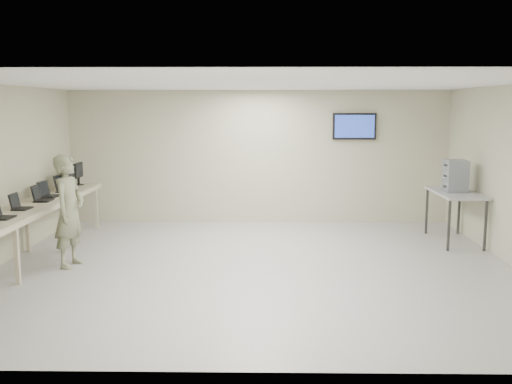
{
  "coord_description": "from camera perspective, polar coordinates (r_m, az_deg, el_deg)",
  "views": [
    {
      "loc": [
        0.14,
        -8.52,
        2.47
      ],
      "look_at": [
        0.0,
        0.2,
        1.15
      ],
      "focal_mm": 40.0,
      "sensor_mm": 36.0,
      "label": 1
    }
  ],
  "objects": [
    {
      "name": "room",
      "position": [
        8.64,
        0.2,
        1.57
      ],
      "size": [
        8.01,
        7.01,
        2.81
      ],
      "color": "#A6A6A3",
      "rests_on": "ground"
    },
    {
      "name": "workbench",
      "position": [
        9.44,
        -22.37,
        -2.07
      ],
      "size": [
        0.76,
        6.0,
        0.9
      ],
      "color": "beige",
      "rests_on": "ground"
    },
    {
      "name": "laptop_1",
      "position": [
        8.79,
        -24.23,
        -2.01
      ],
      "size": [
        0.27,
        0.33,
        0.25
      ],
      "rotation": [
        0.0,
        0.0,
        -0.01
      ],
      "color": "black",
      "rests_on": "workbench"
    },
    {
      "name": "laptop_2",
      "position": [
        9.46,
        -22.64,
        -1.22
      ],
      "size": [
        0.27,
        0.32,
        0.25
      ],
      "rotation": [
        0.0,
        0.0,
        -0.03
      ],
      "color": "black",
      "rests_on": "workbench"
    },
    {
      "name": "laptop_3",
      "position": [
        10.14,
        -20.76,
        -0.47
      ],
      "size": [
        0.29,
        0.35,
        0.27
      ],
      "rotation": [
        0.0,
        0.0,
        0.02
      ],
      "color": "black",
      "rests_on": "workbench"
    },
    {
      "name": "laptop_4",
      "position": [
        10.57,
        -20.1,
        -0.07
      ],
      "size": [
        0.34,
        0.39,
        0.28
      ],
      "rotation": [
        0.0,
        0.0,
        -0.14
      ],
      "color": "black",
      "rests_on": "workbench"
    },
    {
      "name": "laptop_5",
      "position": [
        11.13,
        -18.68,
        0.46
      ],
      "size": [
        0.33,
        0.4,
        0.31
      ],
      "rotation": [
        0.0,
        0.0,
        -0.03
      ],
      "color": "black",
      "rests_on": "workbench"
    },
    {
      "name": "monitor_near",
      "position": [
        11.43,
        -18.19,
        1.58
      ],
      "size": [
        0.19,
        0.43,
        0.43
      ],
      "color": "black",
      "rests_on": "workbench"
    },
    {
      "name": "monitor_far",
      "position": [
        11.94,
        -17.35,
        1.96
      ],
      "size": [
        0.2,
        0.45,
        0.45
      ],
      "color": "black",
      "rests_on": "workbench"
    },
    {
      "name": "soldier",
      "position": [
        9.22,
        -18.18,
        -1.82
      ],
      "size": [
        0.51,
        0.69,
        1.74
      ],
      "primitive_type": "imported",
      "rotation": [
        0.0,
        0.0,
        1.41
      ],
      "color": "#6D7555",
      "rests_on": "ground"
    },
    {
      "name": "side_table",
      "position": [
        10.95,
        19.32,
        -0.34
      ],
      "size": [
        0.72,
        1.55,
        0.93
      ],
      "color": "#9E9FA1",
      "rests_on": "ground"
    },
    {
      "name": "storage_bins",
      "position": [
        10.9,
        19.31,
        1.54
      ],
      "size": [
        0.37,
        0.41,
        0.58
      ],
      "color": "gray",
      "rests_on": "side_table"
    }
  ]
}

